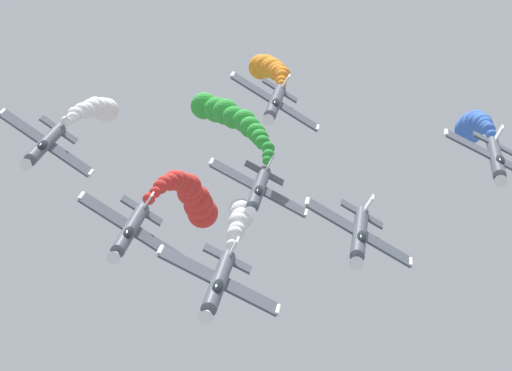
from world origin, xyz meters
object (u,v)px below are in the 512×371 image
Objects in this scene: airplane_right_outer at (496,159)px; airplane_right_inner at (130,230)px; airplane_left_outer at (259,189)px; airplane_lead at (219,282)px; airplane_left_inner at (360,234)px; airplane_high_slot at (275,102)px; airplane_trailing at (45,144)px.

airplane_right_inner is at bearing 21.74° from airplane_right_outer.
airplane_left_outer is 1.00× the size of airplane_right_outer.
airplane_right_outer is (-19.74, -1.06, 3.15)m from airplane_left_outer.
airplane_lead is at bearing 88.82° from airplane_left_outer.
airplane_right_inner reaches higher than airplane_lead.
airplane_left_inner is 1.00× the size of airplane_high_slot.
airplane_left_outer is 20.02m from airplane_right_outer.
airplane_high_slot is (8.60, -20.09, 4.45)m from airplane_left_inner.
airplane_left_inner is 22.31m from airplane_high_slot.
airplane_trailing is 21.17m from airplane_high_slot.
airplane_trailing is (27.50, -10.71, 2.72)m from airplane_left_inner.
airplane_lead is 1.00× the size of airplane_right_inner.
airplane_left_inner is (-9.37, -9.42, 0.30)m from airplane_lead.
airplane_left_outer is (-0.41, -19.85, -0.20)m from airplane_lead.
airplane_right_inner is at bearing -0.38° from airplane_left_inner.
airplane_right_outer is at bearing -158.26° from airplane_right_inner.
airplane_left_inner is at bearing 130.67° from airplane_left_outer.
airplane_left_outer is at bearing -91.18° from airplane_lead.
airplane_lead is 1.00× the size of airplane_left_inner.
airplane_lead is 27.25m from airplane_trailing.
airplane_left_inner is 15.98m from airplane_right_outer.
airplane_lead is 19.86m from airplane_left_outer.
airplane_left_inner is at bearing 46.85° from airplane_right_outer.
airplane_trailing is 1.00× the size of airplane_high_slot.
airplane_left_inner is 1.00× the size of airplane_trailing.
airplane_lead is 29.90m from airplane_high_slot.
airplane_left_outer is at bearing 3.09° from airplane_right_outer.
airplane_right_outer is 38.29m from airplane_trailing.
airplane_lead is at bearing 132.01° from airplane_trailing.
airplane_lead is at bearing 88.51° from airplane_high_slot.
airplane_trailing is (18.54, -0.27, 3.22)m from airplane_left_outer.
airplane_high_slot is (-0.77, -29.51, 4.75)m from airplane_lead.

